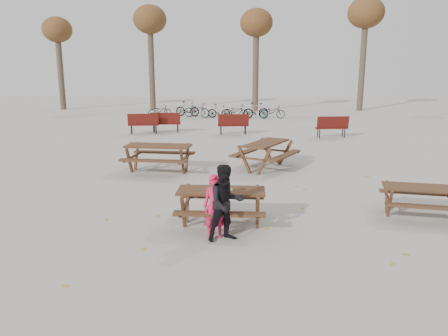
# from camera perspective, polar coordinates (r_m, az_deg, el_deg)

# --- Properties ---
(ground) EXTENTS (80.00, 80.00, 0.00)m
(ground) POSITION_cam_1_polar(r_m,az_deg,el_deg) (9.23, -0.36, -7.47)
(ground) COLOR gray
(ground) RESTS_ON ground
(main_picnic_table) EXTENTS (1.80, 1.45, 0.78)m
(main_picnic_table) POSITION_cam_1_polar(r_m,az_deg,el_deg) (9.04, -0.36, -3.98)
(main_picnic_table) COLOR #351F13
(main_picnic_table) RESTS_ON ground
(food_tray) EXTENTS (0.18, 0.11, 0.03)m
(food_tray) POSITION_cam_1_polar(r_m,az_deg,el_deg) (8.89, 0.53, -2.90)
(food_tray) COLOR silver
(food_tray) RESTS_ON main_picnic_table
(bread_roll) EXTENTS (0.14, 0.06, 0.05)m
(bread_roll) POSITION_cam_1_polar(r_m,az_deg,el_deg) (8.88, 0.53, -2.63)
(bread_roll) COLOR tan
(bread_roll) RESTS_ON food_tray
(soda_bottle) EXTENTS (0.07, 0.07, 0.17)m
(soda_bottle) POSITION_cam_1_polar(r_m,az_deg,el_deg) (8.79, 0.58, -2.72)
(soda_bottle) COLOR silver
(soda_bottle) RESTS_ON main_picnic_table
(child) EXTENTS (0.47, 0.33, 1.24)m
(child) POSITION_cam_1_polar(r_m,az_deg,el_deg) (8.43, -1.20, -5.02)
(child) COLOR #D41A44
(child) RESTS_ON ground
(adult) EXTENTS (0.89, 0.81, 1.48)m
(adult) POSITION_cam_1_polar(r_m,az_deg,el_deg) (8.22, 0.27, -4.62)
(adult) COLOR black
(adult) RESTS_ON ground
(picnic_table_east) EXTENTS (1.82, 1.56, 0.70)m
(picnic_table_east) POSITION_cam_1_polar(r_m,az_deg,el_deg) (10.53, 24.31, -4.05)
(picnic_table_east) COLOR #351F13
(picnic_table_east) RESTS_ON ground
(picnic_table_north) EXTENTS (2.14, 1.78, 0.87)m
(picnic_table_north) POSITION_cam_1_polar(r_m,az_deg,el_deg) (13.85, -8.52, 1.23)
(picnic_table_north) COLOR #351F13
(picnic_table_north) RESTS_ON ground
(picnic_table_far) EXTENTS (2.37, 2.55, 0.87)m
(picnic_table_far) POSITION_cam_1_polar(r_m,az_deg,el_deg) (14.22, 5.47, 1.64)
(picnic_table_far) COLOR #351F13
(picnic_table_far) RESTS_ON ground
(park_bench_row) EXTENTS (10.68, 1.83, 1.03)m
(park_bench_row) POSITION_cam_1_polar(r_m,az_deg,el_deg) (21.44, -0.97, 5.75)
(park_bench_row) COLOR #5C1712
(park_bench_row) RESTS_ON ground
(bicycle_row) EXTENTS (9.07, 1.88, 1.02)m
(bicycle_row) POSITION_cam_1_polar(r_m,az_deg,el_deg) (28.80, -0.82, 7.52)
(bicycle_row) COLOR black
(bicycle_row) RESTS_ON ground
(tree_row) EXTENTS (32.17, 3.52, 8.26)m
(tree_row) POSITION_cam_1_polar(r_m,az_deg,el_deg) (33.91, 4.05, 18.00)
(tree_row) COLOR #382B21
(tree_row) RESTS_ON ground
(fallen_leaves) EXTENTS (11.00, 11.00, 0.01)m
(fallen_leaves) POSITION_cam_1_polar(r_m,az_deg,el_deg) (11.59, 2.90, -3.17)
(fallen_leaves) COLOR #AE7E29
(fallen_leaves) RESTS_ON ground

